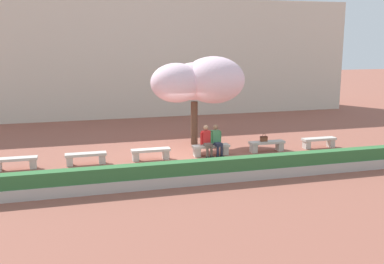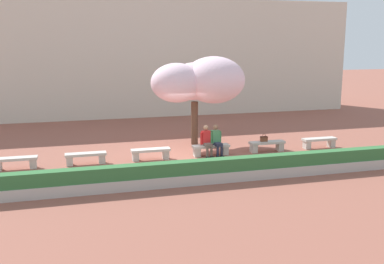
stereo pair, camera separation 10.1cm
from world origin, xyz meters
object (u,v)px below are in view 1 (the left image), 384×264
stone_bench_west_end (16,162)px  stone_bench_far_east (319,141)px  stone_bench_near_west (86,157)px  stone_bench_east_end (267,145)px  person_seated_left (207,140)px  stone_bench_center (151,153)px  person_seated_right (216,139)px  handbag (264,138)px  stone_bench_near_east (211,149)px  cherry_tree_main (199,81)px

stone_bench_west_end → stone_bench_far_east: (12.68, 0.00, 0.00)m
stone_bench_near_west → stone_bench_east_end: bearing=0.0°
stone_bench_west_end → stone_bench_near_west: bearing=0.0°
stone_bench_near_west → person_seated_left: bearing=-0.6°
stone_bench_east_end → stone_bench_center: bearing=180.0°
stone_bench_near_west → person_seated_left: (4.87, -0.05, 0.40)m
stone_bench_west_end → stone_bench_east_end: 10.15m
person_seated_right → handbag: (2.17, 0.07, -0.12)m
person_seated_left → stone_bench_west_end: bearing=179.6°
stone_bench_near_west → stone_bench_east_end: (7.61, 0.00, 0.00)m
stone_bench_center → stone_bench_near_east: size_ratio=1.00×
stone_bench_near_east → stone_bench_far_east: (5.07, 0.00, 0.00)m
stone_bench_near_west → handbag: 7.47m
stone_bench_center → stone_bench_east_end: (5.07, 0.00, 0.00)m
stone_bench_near_east → cherry_tree_main: 3.36m
stone_bench_near_east → cherry_tree_main: cherry_tree_main is taller
cherry_tree_main → stone_bench_west_end: bearing=-164.7°
stone_bench_east_end → handbag: 0.32m
person_seated_right → handbag: bearing=1.7°
person_seated_left → person_seated_right: size_ratio=1.00×
cherry_tree_main → stone_bench_near_east: bearing=-93.5°
person_seated_left → cherry_tree_main: bearing=81.2°
stone_bench_center → stone_bench_east_end: bearing=0.0°
stone_bench_center → handbag: (4.93, 0.01, 0.28)m
person_seated_right → stone_bench_east_end: bearing=1.3°
stone_bench_near_west → stone_bench_far_east: same height
person_seated_right → stone_bench_center: bearing=178.9°
stone_bench_center → handbag: 4.94m
stone_bench_near_east → handbag: (2.39, 0.01, 0.28)m
stone_bench_near_west → person_seated_left: 4.88m
stone_bench_west_end → stone_bench_near_east: same height
person_seated_left → handbag: size_ratio=3.81×
stone_bench_center → person_seated_right: (2.76, -0.05, 0.40)m
stone_bench_center → person_seated_left: size_ratio=1.21×
person_seated_right → cherry_tree_main: (-0.09, 2.17, 2.21)m
stone_bench_near_east → stone_bench_near_west: bearing=180.0°
stone_bench_east_end → stone_bench_far_east: 2.54m
stone_bench_center → stone_bench_near_east: 2.54m
stone_bench_near_east → person_seated_left: (-0.21, -0.05, 0.40)m
person_seated_left → cherry_tree_main: (0.34, 2.17, 2.21)m
stone_bench_near_west → stone_bench_far_east: 10.15m
stone_bench_east_end → handbag: size_ratio=4.61×
stone_bench_east_end → handbag: handbag is taller
stone_bench_east_end → person_seated_right: size_ratio=1.21×
stone_bench_center → stone_bench_near_east: (2.54, 0.00, 0.00)m
stone_bench_east_end → cherry_tree_main: cherry_tree_main is taller
stone_bench_near_east → person_seated_left: 0.46m
stone_bench_east_end → cherry_tree_main: 4.13m
stone_bench_west_end → stone_bench_center: (5.07, 0.00, 0.00)m
stone_bench_west_end → stone_bench_center: same height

